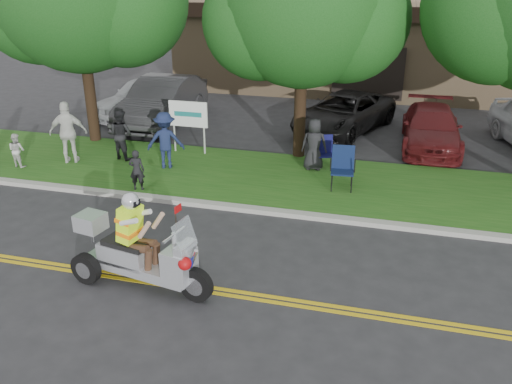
% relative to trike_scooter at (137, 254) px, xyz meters
% --- Properties ---
extents(ground, '(120.00, 120.00, 0.00)m').
position_rel_trike_scooter_xyz_m(ground, '(1.12, 0.64, -0.67)').
color(ground, '#28282B').
rests_on(ground, ground).
extents(centerline_near, '(60.00, 0.10, 0.01)m').
position_rel_trike_scooter_xyz_m(centerline_near, '(1.12, 0.06, -0.66)').
color(centerline_near, gold).
rests_on(centerline_near, ground).
extents(centerline_far, '(60.00, 0.10, 0.01)m').
position_rel_trike_scooter_xyz_m(centerline_far, '(1.12, 0.22, -0.66)').
color(centerline_far, gold).
rests_on(centerline_far, ground).
extents(curb, '(60.00, 0.25, 0.12)m').
position_rel_trike_scooter_xyz_m(curb, '(1.12, 3.69, -0.61)').
color(curb, '#A8A89E').
rests_on(curb, ground).
extents(grass_verge, '(60.00, 4.00, 0.10)m').
position_rel_trike_scooter_xyz_m(grass_verge, '(1.12, 5.84, -0.61)').
color(grass_verge, '#1D5316').
rests_on(grass_verge, ground).
extents(commercial_building, '(18.00, 8.20, 4.00)m').
position_rel_trike_scooter_xyz_m(commercial_building, '(3.12, 19.62, 1.34)').
color(commercial_building, '#9E7F5B').
rests_on(commercial_building, ground).
extents(tree_mid, '(5.88, 4.80, 7.05)m').
position_rel_trike_scooter_xyz_m(tree_mid, '(1.67, 7.87, 3.77)').
color(tree_mid, '#332114').
rests_on(tree_mid, ground).
extents(business_sign, '(1.25, 0.06, 1.75)m').
position_rel_trike_scooter_xyz_m(business_sign, '(-1.78, 7.24, 0.59)').
color(business_sign, silver).
rests_on(business_sign, ground).
extents(trike_scooter, '(2.92, 1.20, 1.91)m').
position_rel_trike_scooter_xyz_m(trike_scooter, '(0.00, 0.00, 0.00)').
color(trike_scooter, black).
rests_on(trike_scooter, ground).
extents(lawn_chair_a, '(0.65, 0.67, 1.13)m').
position_rel_trike_scooter_xyz_m(lawn_chair_a, '(3.22, 5.60, 0.07)').
color(lawn_chair_a, black).
rests_on(lawn_chair_a, grass_verge).
extents(lawn_chair_b, '(0.65, 0.66, 0.94)m').
position_rel_trike_scooter_xyz_m(lawn_chair_b, '(2.54, 7.03, -0.03)').
color(lawn_chair_b, black).
rests_on(lawn_chair_b, grass_verge).
extents(spectator_adult_mid, '(0.87, 0.76, 1.53)m').
position_rel_trike_scooter_xyz_m(spectator_adult_mid, '(-3.57, 6.17, 0.20)').
color(spectator_adult_mid, black).
rests_on(spectator_adult_mid, grass_verge).
extents(spectator_adult_right, '(1.18, 0.81, 1.86)m').
position_rel_trike_scooter_xyz_m(spectator_adult_right, '(-4.91, 5.48, 0.37)').
color(spectator_adult_right, silver).
rests_on(spectator_adult_right, grass_verge).
extents(spectator_chair_a, '(1.21, 0.93, 1.66)m').
position_rel_trike_scooter_xyz_m(spectator_chair_a, '(-1.94, 5.80, 0.27)').
color(spectator_chair_a, '#1A2448').
rests_on(spectator_chair_a, grass_verge).
extents(spectator_chair_b, '(0.78, 0.54, 1.52)m').
position_rel_trike_scooter_xyz_m(spectator_chair_b, '(2.26, 6.75, 0.20)').
color(spectator_chair_b, black).
rests_on(spectator_chair_b, grass_verge).
extents(child_left, '(0.45, 0.35, 1.11)m').
position_rel_trike_scooter_xyz_m(child_left, '(-2.01, 4.04, -0.01)').
color(child_left, black).
rests_on(child_left, grass_verge).
extents(child_right, '(0.55, 0.47, 1.01)m').
position_rel_trike_scooter_xyz_m(child_right, '(-6.21, 4.74, -0.06)').
color(child_right, silver).
rests_on(child_right, grass_verge).
extents(parked_car_far_left, '(3.31, 4.97, 1.57)m').
position_rel_trike_scooter_xyz_m(parked_car_far_left, '(-5.16, 11.17, 0.12)').
color(parked_car_far_left, '#B3B6BB').
rests_on(parked_car_far_left, ground).
extents(parked_car_left, '(1.86, 5.22, 1.71)m').
position_rel_trike_scooter_xyz_m(parked_car_left, '(-4.10, 10.43, 0.19)').
color(parked_car_left, '#2B2B2D').
rests_on(parked_car_left, ground).
extents(parked_car_mid, '(3.83, 5.28, 1.33)m').
position_rel_trike_scooter_xyz_m(parked_car_mid, '(2.62, 11.26, -0.00)').
color(parked_car_mid, black).
rests_on(parked_car_mid, ground).
extents(parked_car_right, '(1.89, 4.51, 1.30)m').
position_rel_trike_scooter_xyz_m(parked_car_right, '(5.62, 10.06, -0.02)').
color(parked_car_right, '#571416').
rests_on(parked_car_right, ground).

